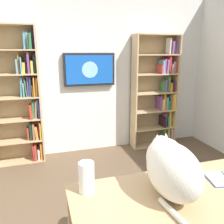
{
  "coord_description": "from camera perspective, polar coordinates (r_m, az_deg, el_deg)",
  "views": [
    {
      "loc": [
        0.8,
        1.72,
        1.73
      ],
      "look_at": [
        -0.06,
        -1.03,
        0.98
      ],
      "focal_mm": 37.28,
      "sensor_mm": 36.0,
      "label": 1
    }
  ],
  "objects": [
    {
      "name": "wall_back",
      "position": [
        4.04,
        -5.94,
        9.05
      ],
      "size": [
        4.52,
        0.06,
        2.7
      ],
      "primitive_type": "cube",
      "color": "silver",
      "rests_on": "ground"
    },
    {
      "name": "bookshelf_left",
      "position": [
        4.37,
        11.43,
        4.83
      ],
      "size": [
        0.83,
        0.28,
        2.03
      ],
      "color": "tan",
      "rests_on": "ground"
    },
    {
      "name": "bookshelf_right",
      "position": [
        3.85,
        -21.43,
        3.31
      ],
      "size": [
        0.76,
        0.28,
        2.12
      ],
      "color": "tan",
      "rests_on": "ground"
    },
    {
      "name": "wall_mounted_tv",
      "position": [
        3.96,
        -5.55,
        10.31
      ],
      "size": [
        0.86,
        0.07,
        0.54
      ],
      "color": "black"
    },
    {
      "name": "desk",
      "position": [
        1.84,
        16.24,
        -21.77
      ],
      "size": [
        1.52,
        0.7,
        0.76
      ],
      "color": "tan",
      "rests_on": "ground"
    },
    {
      "name": "cat",
      "position": [
        1.68,
        14.17,
        -12.89
      ],
      "size": [
        0.31,
        0.65,
        0.4
      ],
      "color": "silver",
      "rests_on": "desk"
    },
    {
      "name": "paper_towel_roll",
      "position": [
        1.7,
        -6.26,
        -15.66
      ],
      "size": [
        0.11,
        0.11,
        0.23
      ],
      "primitive_type": "cylinder",
      "color": "white",
      "rests_on": "desk"
    },
    {
      "name": "coffee_mug",
      "position": [
        1.93,
        15.19,
        -14.34
      ],
      "size": [
        0.08,
        0.08,
        0.1
      ],
      "primitive_type": "cylinder",
      "color": "white",
      "rests_on": "desk"
    }
  ]
}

